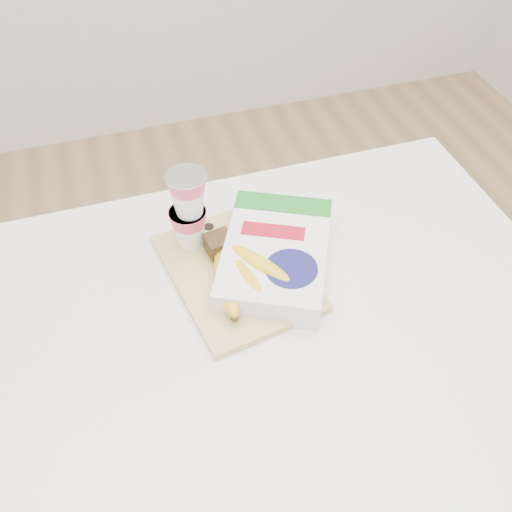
{
  "coord_description": "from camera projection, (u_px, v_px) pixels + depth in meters",
  "views": [
    {
      "loc": [
        -0.14,
        -0.54,
        1.68
      ],
      "look_at": [
        0.07,
        0.12,
        0.94
      ],
      "focal_mm": 40.0,
      "sensor_mm": 36.0,
      "label": 1
    }
  ],
  "objects": [
    {
      "name": "yogurt_stack",
      "position": [
        188.0,
        209.0,
        1.01
      ],
      "size": [
        0.07,
        0.07,
        0.16
      ],
      "color": "white",
      "rests_on": "cutting_board"
    },
    {
      "name": "table",
      "position": [
        242.0,
        451.0,
        1.28
      ],
      "size": [
        1.2,
        0.8,
        0.9
      ],
      "primitive_type": "cube",
      "color": "white",
      "rests_on": "ground"
    },
    {
      "name": "room",
      "position": [
        227.0,
        89.0,
        0.62
      ],
      "size": [
        4.0,
        4.0,
        4.0
      ],
      "color": "tan",
      "rests_on": "ground"
    },
    {
      "name": "bananas",
      "position": [
        240.0,
        271.0,
        0.99
      ],
      "size": [
        0.15,
        0.2,
        0.06
      ],
      "color": "#382816",
      "rests_on": "cutting_board"
    },
    {
      "name": "cutting_board",
      "position": [
        237.0,
        273.0,
        1.03
      ],
      "size": [
        0.27,
        0.33,
        0.02
      ],
      "primitive_type": "cube",
      "rotation": [
        0.0,
        0.0,
        0.16
      ],
      "color": "#DCBD79",
      "rests_on": "table"
    },
    {
      "name": "cereal_box",
      "position": [
        276.0,
        255.0,
        1.03
      ],
      "size": [
        0.28,
        0.32,
        0.06
      ],
      "rotation": [
        0.0,
        0.0,
        -0.46
      ],
      "color": "white",
      "rests_on": "table"
    }
  ]
}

